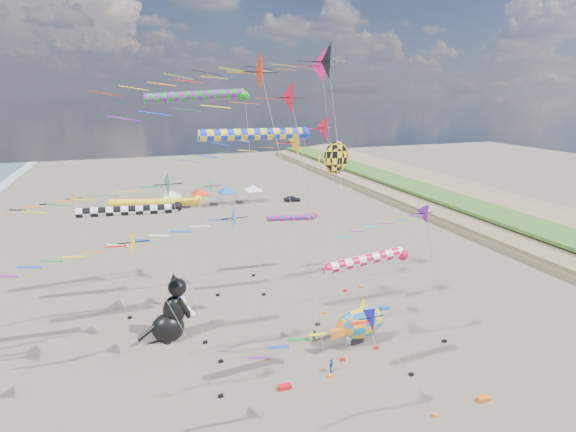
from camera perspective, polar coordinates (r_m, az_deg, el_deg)
The scene contains 31 objects.
ground at distance 31.43m, azimuth 9.54°, elevation -25.14°, with size 260.00×260.00×0.00m, color brown.
delta_kite_0 at distance 26.59m, azimuth 10.42°, elevation -13.31°, with size 10.62×1.71×8.93m.
delta_kite_1 at distance 31.25m, azimuth -17.96°, elevation 3.41°, with size 11.55×2.07×15.60m.
delta_kite_2 at distance 35.70m, azimuth 5.52°, elevation 18.66°, with size 13.71×3.04×24.11m.
delta_kite_3 at distance 43.12m, azimuth 4.53°, elevation 10.94°, with size 13.96×2.65×18.53m.
delta_kite_4 at distance 27.17m, azimuth -2.98°, elevation 17.34°, with size 12.47×2.45×22.75m.
delta_kite_5 at distance 41.74m, azimuth -26.22°, elevation 1.43°, with size 9.12×1.59×12.59m.
delta_kite_6 at distance 47.71m, azimuth -10.80°, elevation 3.23°, with size 11.80×1.97×11.76m.
delta_kite_7 at distance 37.69m, azimuth 0.60°, elevation 9.10°, with size 11.48×2.50×17.67m.
delta_kite_8 at distance 28.88m, azimuth -3.13°, elevation 14.22°, with size 15.41×2.35×21.24m.
delta_kite_9 at distance 31.45m, azimuth -8.59°, elevation -0.55°, with size 10.01×2.15×13.15m.
delta_kite_10 at distance 34.35m, azimuth 14.70°, elevation -0.17°, with size 10.05×1.65×12.63m.
delta_kite_11 at distance 42.38m, azimuth 3.56°, elevation 18.37°, with size 14.24×3.35×24.34m.
delta_kite_12 at distance 27.90m, azimuth -18.87°, elevation -3.12°, with size 10.28×1.90×13.17m.
windsock_0 at distance 34.85m, azimuth -18.94°, elevation 0.62°, with size 8.71×0.76×12.35m.
windsock_1 at distance 30.09m, azimuth 10.32°, elevation -5.52°, with size 7.48×0.78×10.14m.
windsock_2 at distance 50.62m, azimuth 0.82°, elevation -0.21°, with size 7.29×0.70×7.02m.
windsock_3 at distance 34.91m, azimuth -3.70°, elevation 10.26°, with size 10.00×0.92×17.69m.
windsock_4 at distance 43.68m, azimuth -16.03°, elevation 1.65°, with size 9.65×0.78×10.77m.
windsock_5 at distance 41.48m, azimuth -10.98°, elevation 14.66°, with size 10.45×0.89×20.44m.
angelfish_kite at distance 36.70m, azimuth 5.88°, elevation 7.16°, with size 3.74×3.02×16.52m.
cat_inflatable at distance 39.74m, azimuth -14.72°, elevation -11.23°, with size 4.17×2.09×5.63m, color black, non-canonical shape.
fish_inflatable at distance 38.33m, azimuth 9.17°, elevation -13.19°, with size 5.67×2.81×4.22m.
person_adult at distance 38.08m, azimuth 7.67°, elevation -15.56°, with size 0.58×0.38×1.59m, color slate.
child_green at distance 39.18m, azimuth 3.42°, elevation -14.93°, with size 0.51×0.39×1.04m, color #228320.
child_blue at distance 35.60m, azimuth 5.50°, elevation -18.38°, with size 0.65×0.27×1.10m, color #2B46B7.
kite_bag_0 at distance 35.65m, azimuth 23.59°, elevation -20.50°, with size 0.90×0.44×0.30m, color #DA6012.
kite_bag_1 at distance 45.30m, azimuth 12.13°, elevation -11.34°, with size 0.90×0.44×0.30m, color blue.
kite_bag_2 at distance 34.06m, azimuth -0.42°, elevation -20.89°, with size 0.90×0.44×0.30m, color red.
tent_row at distance 83.52m, azimuth -9.43°, elevation 3.46°, with size 19.20×4.20×3.80m.
parked_car at distance 85.83m, azimuth 0.53°, elevation 2.22°, with size 1.31×3.25×1.11m, color #26262D.
Camera 1 is at (-12.18, -20.57, 20.40)m, focal length 28.00 mm.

